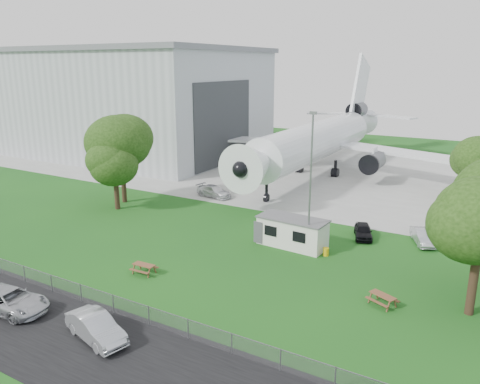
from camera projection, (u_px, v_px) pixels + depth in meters
The scene contains 18 objects.
ground at pixel (188, 259), 39.03m from camera, with size 160.00×160.00×0.00m, color #22651A.
asphalt_strip at pixel (60, 334), 28.16m from camera, with size 120.00×8.00×0.02m, color black.
concrete_apron at pixel (336, 172), 70.78m from camera, with size 120.00×46.00×0.03m, color #B7B7B2.
hangar at pixel (134, 101), 84.94m from camera, with size 43.00×31.00×18.55m.
airliner at pixel (320, 138), 68.57m from camera, with size 46.36×47.73×17.69m.
site_cabin at pixel (292, 232), 41.57m from camera, with size 6.84×3.12×2.62m.
picnic_west at pixel (144, 273), 36.39m from camera, with size 1.80×1.50×0.76m, color brown, non-canonical shape.
picnic_east at pixel (382, 305), 31.60m from camera, with size 1.80×1.50×0.76m, color brown, non-canonical shape.
fence at pixel (103, 309), 31.09m from camera, with size 58.00×0.04×1.30m, color gray.
lamp_mast at pixel (310, 186), 38.68m from camera, with size 0.16×0.16×12.00m, color slate.
tree_west_big at pixel (121, 142), 53.51m from camera, with size 7.32×7.32×10.78m.
tree_west_small at pixel (114, 162), 51.30m from camera, with size 5.85×5.85×8.33m.
tree_far_apron at pixel (480, 159), 53.24m from camera, with size 5.63×5.63×8.17m.
car_centre_sedan at pixel (96, 328), 27.46m from camera, with size 1.63×4.69×1.54m, color #AEB1B6.
car_west_estate at pixel (10, 301), 30.62m from camera, with size 2.52×5.47×1.52m, color #B1B3B9.
car_ne_hatch at pixel (363, 231), 43.72m from camera, with size 1.53×3.81×1.30m, color black.
car_ne_sedan at pixel (423, 237), 42.29m from camera, with size 1.41×4.05×1.33m, color #A4A7AC.
car_apron_van at pixel (214, 191), 57.26m from camera, with size 1.93×4.75×1.38m, color white.
Camera 1 is at (21.87, -29.15, 15.70)m, focal length 35.00 mm.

